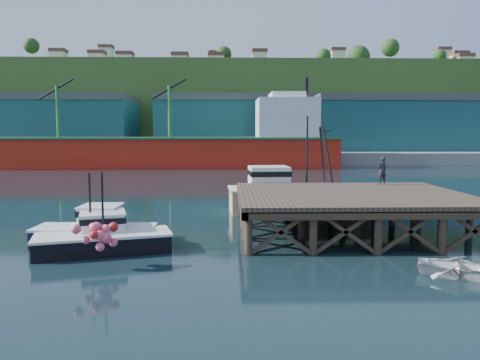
{
  "coord_description": "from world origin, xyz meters",
  "views": [
    {
      "loc": [
        -1.08,
        -24.65,
        5.31
      ],
      "look_at": [
        -0.38,
        2.0,
        2.62
      ],
      "focal_mm": 35.0,
      "sensor_mm": 36.0,
      "label": 1
    }
  ],
  "objects_px": {
    "dinghy": "(464,267)",
    "dockworker": "(382,171)",
    "trawler": "(297,192)",
    "boat_navy": "(97,230)",
    "boat_black": "(103,237)"
  },
  "relations": [
    {
      "from": "dinghy",
      "to": "boat_black",
      "type": "bearing_deg",
      "value": 97.94
    },
    {
      "from": "boat_navy",
      "to": "boat_black",
      "type": "bearing_deg",
      "value": -61.03
    },
    {
      "from": "dinghy",
      "to": "dockworker",
      "type": "height_order",
      "value": "dockworker"
    },
    {
      "from": "boat_black",
      "to": "dockworker",
      "type": "xyz_separation_m",
      "value": [
        15.14,
        7.77,
        2.32
      ]
    },
    {
      "from": "boat_black",
      "to": "dinghy",
      "type": "height_order",
      "value": "boat_black"
    },
    {
      "from": "boat_navy",
      "to": "boat_black",
      "type": "height_order",
      "value": "boat_black"
    },
    {
      "from": "trawler",
      "to": "dockworker",
      "type": "distance_m",
      "value": 5.77
    },
    {
      "from": "boat_navy",
      "to": "boat_black",
      "type": "xyz_separation_m",
      "value": [
        0.67,
        -1.33,
        -0.03
      ]
    },
    {
      "from": "trawler",
      "to": "boat_navy",
      "type": "bearing_deg",
      "value": -143.81
    },
    {
      "from": "boat_navy",
      "to": "dockworker",
      "type": "distance_m",
      "value": 17.22
    },
    {
      "from": "trawler",
      "to": "dockworker",
      "type": "xyz_separation_m",
      "value": [
        4.87,
        -2.61,
        1.67
      ]
    },
    {
      "from": "boat_black",
      "to": "dinghy",
      "type": "distance_m",
      "value": 14.94
    },
    {
      "from": "boat_navy",
      "to": "trawler",
      "type": "bearing_deg",
      "value": 41.95
    },
    {
      "from": "trawler",
      "to": "dinghy",
      "type": "bearing_deg",
      "value": -77.62
    },
    {
      "from": "trawler",
      "to": "dinghy",
      "type": "relative_size",
      "value": 2.95
    }
  ]
}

